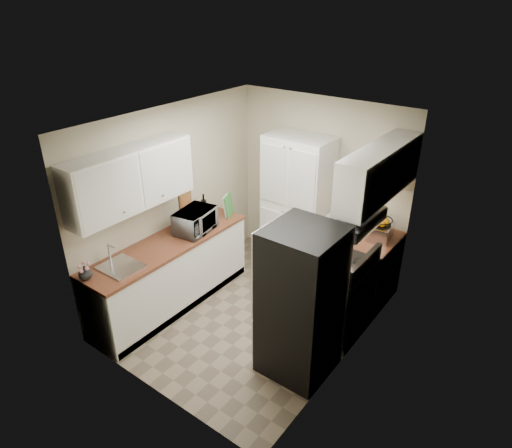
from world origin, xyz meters
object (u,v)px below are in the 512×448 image
at_px(electric_range, 338,296).
at_px(toaster_oven, 380,232).
at_px(refrigerator, 301,303).
at_px(microwave, 195,221).
at_px(wine_bottle, 204,206).
at_px(pantry_cabinet, 297,205).

height_order(electric_range, toaster_oven, electric_range).
xyz_separation_m(electric_range, refrigerator, (-0.03, -0.80, 0.37)).
xyz_separation_m(refrigerator, microwave, (-1.85, 0.40, 0.22)).
xyz_separation_m(microwave, wine_bottle, (-0.23, 0.41, -0.00)).
bearing_deg(electric_range, toaster_oven, 82.81).
relative_size(microwave, toaster_oven, 1.60).
relative_size(electric_range, refrigerator, 0.66).
height_order(refrigerator, microwave, refrigerator).
distance_m(pantry_cabinet, wine_bottle, 1.31).
relative_size(pantry_cabinet, toaster_oven, 5.93).
bearing_deg(microwave, toaster_oven, -68.00).
xyz_separation_m(pantry_cabinet, microwave, (-0.71, -1.32, 0.07)).
bearing_deg(refrigerator, wine_bottle, 158.65).
xyz_separation_m(refrigerator, toaster_oven, (0.14, 1.64, 0.17)).
distance_m(electric_range, refrigerator, 0.88).
distance_m(pantry_cabinet, refrigerator, 2.07).
xyz_separation_m(pantry_cabinet, refrigerator, (1.14, -1.73, -0.15)).
xyz_separation_m(pantry_cabinet, electric_range, (1.17, -0.93, -0.52)).
distance_m(pantry_cabinet, toaster_oven, 1.28).
bearing_deg(wine_bottle, refrigerator, -21.35).
relative_size(electric_range, microwave, 2.09).
height_order(pantry_cabinet, microwave, pantry_cabinet).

